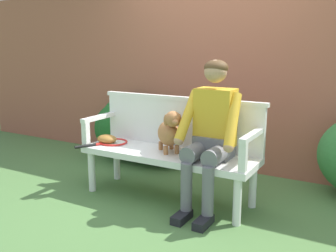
% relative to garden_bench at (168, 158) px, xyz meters
% --- Properties ---
extents(ground_plane, '(40.00, 40.00, 0.00)m').
position_rel_garden_bench_xyz_m(ground_plane, '(0.00, 0.00, -0.41)').
color(ground_plane, '#4C753D').
extents(brick_garden_fence, '(8.00, 0.30, 2.15)m').
position_rel_garden_bench_xyz_m(brick_garden_fence, '(0.00, 1.30, 0.66)').
color(brick_garden_fence, '#9E5642').
rests_on(brick_garden_fence, ground).
extents(hedge_bush_mid_left, '(0.88, 0.78, 0.70)m').
position_rel_garden_bench_xyz_m(hedge_bush_mid_left, '(-0.65, 0.94, -0.06)').
color(hedge_bush_mid_left, '#194C1E').
rests_on(hedge_bush_mid_left, ground).
extents(hedge_bush_far_left, '(0.91, 0.87, 0.86)m').
position_rel_garden_bench_xyz_m(hedge_bush_far_left, '(-1.05, 0.94, 0.02)').
color(hedge_bush_far_left, '#1E5B23').
rests_on(hedge_bush_far_left, ground).
extents(hedge_bush_far_right, '(0.89, 0.57, 0.74)m').
position_rel_garden_bench_xyz_m(hedge_bush_far_right, '(-1.20, 0.94, -0.04)').
color(hedge_bush_far_right, '#1E5B23').
rests_on(hedge_bush_far_right, ground).
extents(garden_bench, '(1.70, 0.54, 0.47)m').
position_rel_garden_bench_xyz_m(garden_bench, '(0.00, 0.00, 0.00)').
color(garden_bench, white).
rests_on(garden_bench, ground).
extents(bench_backrest, '(1.74, 0.06, 0.50)m').
position_rel_garden_bench_xyz_m(bench_backrest, '(0.00, 0.24, 0.31)').
color(bench_backrest, white).
rests_on(bench_backrest, garden_bench).
extents(bench_armrest_left_end, '(0.06, 0.54, 0.28)m').
position_rel_garden_bench_xyz_m(bench_armrest_left_end, '(-0.81, -0.09, 0.26)').
color(bench_armrest_left_end, white).
rests_on(bench_armrest_left_end, garden_bench).
extents(bench_armrest_right_end, '(0.06, 0.54, 0.28)m').
position_rel_garden_bench_xyz_m(bench_armrest_right_end, '(0.81, -0.09, 0.26)').
color(bench_armrest_right_end, white).
rests_on(bench_armrest_right_end, garden_bench).
extents(person_seated, '(0.56, 0.67, 1.34)m').
position_rel_garden_bench_xyz_m(person_seated, '(0.44, -0.02, 0.33)').
color(person_seated, black).
rests_on(person_seated, ground).
extents(dog_on_bench, '(0.37, 0.36, 0.41)m').
position_rel_garden_bench_xyz_m(dog_on_bench, '(0.03, -0.01, 0.27)').
color(dog_on_bench, '#AD7042').
rests_on(dog_on_bench, garden_bench).
extents(tennis_racket, '(0.39, 0.57, 0.03)m').
position_rel_garden_bench_xyz_m(tennis_racket, '(-0.66, -0.02, 0.07)').
color(tennis_racket, red).
rests_on(tennis_racket, garden_bench).
extents(baseball_glove, '(0.23, 0.19, 0.09)m').
position_rel_garden_bench_xyz_m(baseball_glove, '(-0.70, -0.03, 0.11)').
color(baseball_glove, '#9E6B2D').
rests_on(baseball_glove, garden_bench).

